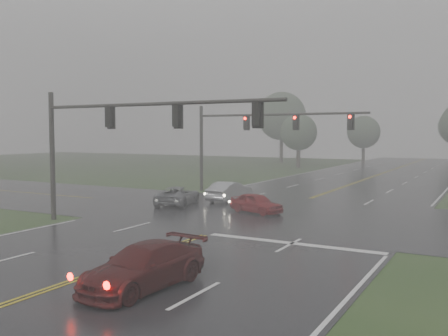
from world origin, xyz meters
The scene contains 12 objects.
main_road centered at (0.00, 20.00, 0.00)m, with size 18.00×160.00×0.02m, color black.
cross_street centered at (0.00, 22.00, 0.00)m, with size 120.00×14.00×0.02m, color black.
stop_bar centered at (4.50, 14.40, 0.00)m, with size 8.50×0.50×0.01m, color white.
sedan_maroon centered at (2.62, 5.85, 0.00)m, with size 1.99×4.91×1.42m, color #3F0B0B.
sedan_red centered at (-0.69, 21.58, 0.00)m, with size 1.49×3.71×1.26m, color maroon.
sedan_silver centered at (-4.73, 25.56, 0.00)m, with size 1.55×4.44×1.46m, color #A1A3A8.
car_grey centered at (-7.07, 22.18, 0.00)m, with size 2.16×4.69×1.30m, color slate.
signal_gantry_near centered at (-5.58, 13.77, 5.27)m, with size 14.76×0.33×7.44m.
signal_gantry_far centered at (-5.58, 30.51, 5.28)m, with size 14.68×0.38×7.46m.
tree_nw_a centered at (-13.06, 62.59, 5.21)m, with size 5.40×5.40×7.94m.
tree_n_mid centered at (-7.15, 77.76, 5.24)m, with size 5.43×5.43×7.98m.
tree_nw_b centered at (-19.94, 72.84, 7.99)m, with size 8.26×8.26×12.14m.
Camera 1 is at (12.63, -6.91, 5.07)m, focal length 40.00 mm.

